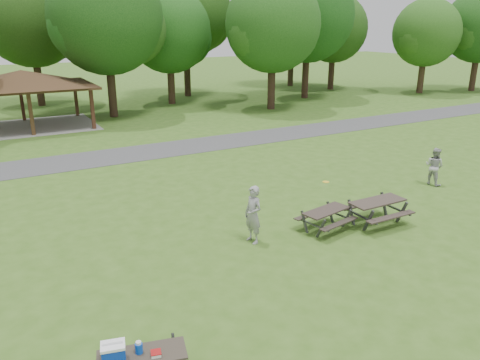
# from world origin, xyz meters

# --- Properties ---
(ground) EXTENTS (160.00, 160.00, 0.00)m
(ground) POSITION_xyz_m (0.00, 0.00, 0.00)
(ground) COLOR #37601B
(ground) RESTS_ON ground
(asphalt_path) EXTENTS (120.00, 3.20, 0.02)m
(asphalt_path) POSITION_xyz_m (0.00, 14.00, 0.01)
(asphalt_path) COLOR #414244
(asphalt_path) RESTS_ON ground
(pavilion) EXTENTS (8.60, 7.01, 3.76)m
(pavilion) POSITION_xyz_m (-4.00, 24.00, 3.06)
(pavilion) COLOR #362413
(pavilion) RESTS_ON ground
(tree_row_e) EXTENTS (8.40, 8.00, 11.02)m
(tree_row_e) POSITION_xyz_m (2.10, 25.03, 6.78)
(tree_row_e) COLOR black
(tree_row_e) RESTS_ON ground
(tree_row_f) EXTENTS (7.35, 7.00, 9.55)m
(tree_row_f) POSITION_xyz_m (8.09, 28.53, 5.84)
(tree_row_f) COLOR #321F16
(tree_row_f) RESTS_ON ground
(tree_row_g) EXTENTS (7.77, 7.40, 10.25)m
(tree_row_g) POSITION_xyz_m (14.09, 22.03, 6.33)
(tree_row_g) COLOR black
(tree_row_g) RESTS_ON ground
(tree_row_h) EXTENTS (8.61, 8.20, 11.37)m
(tree_row_h) POSITION_xyz_m (20.10, 25.53, 7.03)
(tree_row_h) COLOR black
(tree_row_h) RESTS_ON ground
(tree_row_i) EXTENTS (7.14, 6.80, 9.52)m
(tree_row_i) POSITION_xyz_m (26.08, 29.03, 5.91)
(tree_row_i) COLOR black
(tree_row_i) RESTS_ON ground
(tree_row_j) EXTENTS (6.72, 6.40, 8.96)m
(tree_row_j) POSITION_xyz_m (32.08, 22.53, 5.56)
(tree_row_j) COLOR #302015
(tree_row_j) RESTS_ON ground
(tree_deep_b) EXTENTS (8.40, 8.00, 11.13)m
(tree_deep_b) POSITION_xyz_m (-1.90, 33.03, 6.89)
(tree_deep_b) COLOR #311E16
(tree_deep_b) RESTS_ON ground
(tree_deep_c) EXTENTS (8.82, 8.40, 11.90)m
(tree_deep_c) POSITION_xyz_m (11.10, 32.03, 7.44)
(tree_deep_c) COLOR black
(tree_deep_c) RESTS_ON ground
(tree_deep_d) EXTENTS (8.40, 8.00, 11.27)m
(tree_deep_d) POSITION_xyz_m (24.10, 33.53, 7.03)
(tree_deep_d) COLOR black
(tree_deep_d) RESTS_ON ground
(picnic_table_near) EXTENTS (1.94, 1.70, 1.16)m
(picnic_table_near) POSITION_xyz_m (-4.95, -2.51, 0.66)
(picnic_table_near) COLOR #302922
(picnic_table_near) RESTS_ON ground
(picnic_table_middle) EXTENTS (1.93, 1.66, 0.74)m
(picnic_table_middle) POSITION_xyz_m (2.82, 1.37, 0.55)
(picnic_table_middle) COLOR #2E2521
(picnic_table_middle) RESTS_ON ground
(picnic_table_far) EXTENTS (2.02, 1.64, 0.87)m
(picnic_table_far) POSITION_xyz_m (4.70, 0.94, 0.64)
(picnic_table_far) COLOR #312823
(picnic_table_far) RESTS_ON ground
(frisbee_in_flight) EXTENTS (0.29, 0.29, 0.02)m
(frisbee_in_flight) POSITION_xyz_m (3.36, 2.11, 1.40)
(frisbee_in_flight) COLOR yellow
(frisbee_in_flight) RESTS_ON ground
(frisbee_thrower) EXTENTS (0.54, 0.74, 1.87)m
(frisbee_thrower) POSITION_xyz_m (0.22, 1.78, 0.93)
(frisbee_thrower) COLOR gray
(frisbee_thrower) RESTS_ON ground
(frisbee_catcher) EXTENTS (0.75, 0.89, 1.63)m
(frisbee_catcher) POSITION_xyz_m (9.86, 2.80, 0.81)
(frisbee_catcher) COLOR #AEAEB1
(frisbee_catcher) RESTS_ON ground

